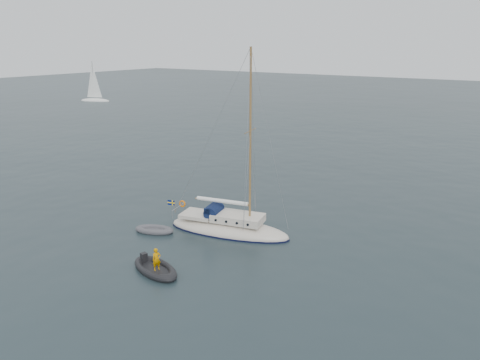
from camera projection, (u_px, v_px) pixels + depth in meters
The scene contains 5 objects.
ground at pixel (256, 261), 26.78m from camera, with size 300.00×300.00×0.00m, color black.
sailboat at pixel (229, 219), 30.61m from camera, with size 8.67×2.60×12.35m.
dinghy at pixel (154, 230), 30.80m from camera, with size 2.63×1.19×0.38m.
rib at pixel (155, 268), 25.49m from camera, with size 3.52×1.60×1.45m.
distant_yacht_a at pixel (94, 83), 98.23m from camera, with size 6.62×3.53×8.77m.
Camera 1 is at (12.78, -20.76, 12.05)m, focal length 35.00 mm.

